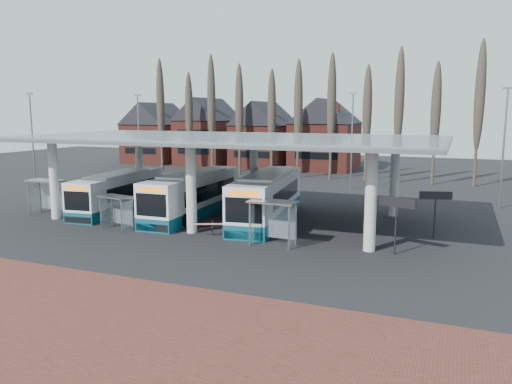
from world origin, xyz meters
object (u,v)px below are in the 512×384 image
at_px(shelter_1, 118,205).
at_px(bus_1, 194,195).
at_px(bus_0, 119,193).
at_px(shelter_2, 274,213).
at_px(shelter_0, 47,189).
at_px(bus_2, 268,198).

bearing_deg(shelter_1, bus_1, 78.71).
relative_size(bus_0, shelter_1, 4.21).
bearing_deg(bus_0, shelter_2, -25.62).
distance_m(bus_0, shelter_0, 5.57).
relative_size(shelter_1, shelter_2, 0.90).
bearing_deg(shelter_2, shelter_0, 176.58).
height_order(bus_1, shelter_1, bus_1).
relative_size(bus_0, shelter_0, 3.84).
distance_m(bus_0, bus_1, 6.92).
xyz_separation_m(shelter_0, shelter_1, (8.50, -2.10, -0.32)).
xyz_separation_m(bus_1, shelter_0, (-11.15, -4.06, 0.39)).
distance_m(bus_1, shelter_1, 6.71).
height_order(bus_0, shelter_2, bus_0).
relative_size(bus_1, shelter_2, 4.16).
xyz_separation_m(bus_1, bus_2, (6.05, 0.54, 0.06)).
bearing_deg(bus_1, bus_0, -178.14).
xyz_separation_m(shelter_1, shelter_2, (11.63, 0.15, 0.30)).
relative_size(shelter_0, shelter_1, 1.10).
relative_size(shelter_0, shelter_2, 0.99).
distance_m(bus_2, shelter_1, 10.98).
height_order(bus_1, shelter_0, bus_1).
xyz_separation_m(bus_0, shelter_1, (4.26, -5.66, 0.22)).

